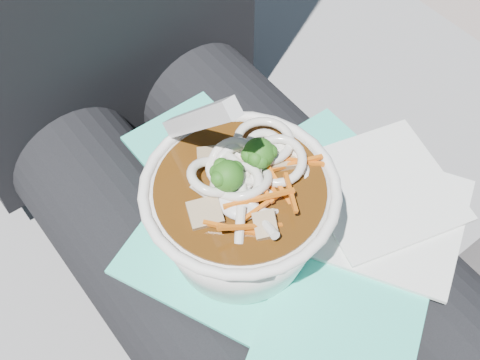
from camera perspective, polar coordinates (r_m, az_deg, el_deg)
stone_ledge at (r=0.99m, az=-4.13°, el=-9.53°), size 1.01×0.53×0.46m
lap at (r=0.67m, az=1.72°, el=-7.36°), size 0.31×0.48×0.14m
person_body at (r=0.69m, az=-2.98°, el=-0.97°), size 0.34×0.94×1.00m
plastic_bag at (r=0.60m, az=4.47°, el=-4.40°), size 0.29×0.37×0.01m
napkins at (r=0.61m, az=12.27°, el=-2.06°), size 0.18×0.19×0.01m
udon_bowl at (r=0.54m, az=0.05°, el=-2.52°), size 0.19×0.19×0.20m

